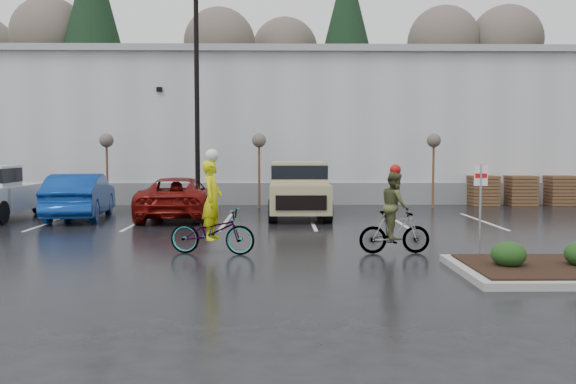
{
  "coord_description": "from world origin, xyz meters",
  "views": [
    {
      "loc": [
        -0.64,
        -13.11,
        2.54
      ],
      "look_at": [
        -0.39,
        4.34,
        1.3
      ],
      "focal_mm": 38.0,
      "sensor_mm": 36.0,
      "label": 1
    }
  ],
  "objects_px": {
    "car_red": "(178,198)",
    "suv_tan": "(299,189)",
    "cyclist_hivis": "(212,222)",
    "cyclist_olive": "(395,221)",
    "pallet_stack_b": "(520,190)",
    "car_blue": "(80,196)",
    "sapling_west": "(107,144)",
    "sapling_east": "(434,144)",
    "sapling_mid": "(259,144)",
    "fire_lane_sign": "(480,200)",
    "pallet_stack_a": "(483,190)",
    "pallet_stack_c": "(560,190)",
    "lamppost": "(197,71)"
  },
  "relations": [
    {
      "from": "fire_lane_sign",
      "to": "cyclist_hivis",
      "type": "distance_m",
      "value": 6.22
    },
    {
      "from": "lamppost",
      "to": "car_red",
      "type": "relative_size",
      "value": 1.71
    },
    {
      "from": "lamppost",
      "to": "sapling_mid",
      "type": "relative_size",
      "value": 2.88
    },
    {
      "from": "sapling_mid",
      "to": "pallet_stack_c",
      "type": "bearing_deg",
      "value": 4.24
    },
    {
      "from": "sapling_mid",
      "to": "cyclist_hivis",
      "type": "bearing_deg",
      "value": -93.75
    },
    {
      "from": "sapling_east",
      "to": "fire_lane_sign",
      "type": "relative_size",
      "value": 1.45
    },
    {
      "from": "lamppost",
      "to": "pallet_stack_c",
      "type": "height_order",
      "value": "lamppost"
    },
    {
      "from": "lamppost",
      "to": "cyclist_hivis",
      "type": "relative_size",
      "value": 3.64
    },
    {
      "from": "car_red",
      "to": "cyclist_hivis",
      "type": "bearing_deg",
      "value": 103.29
    },
    {
      "from": "sapling_west",
      "to": "fire_lane_sign",
      "type": "xyz_separation_m",
      "value": [
        11.8,
        -12.8,
        -1.32
      ]
    },
    {
      "from": "sapling_east",
      "to": "car_red",
      "type": "xyz_separation_m",
      "value": [
        -10.34,
        -3.8,
        -1.98
      ]
    },
    {
      "from": "sapling_mid",
      "to": "pallet_stack_a",
      "type": "distance_m",
      "value": 10.26
    },
    {
      "from": "lamppost",
      "to": "cyclist_olive",
      "type": "relative_size",
      "value": 4.25
    },
    {
      "from": "fire_lane_sign",
      "to": "cyclist_hivis",
      "type": "height_order",
      "value": "cyclist_hivis"
    },
    {
      "from": "car_red",
      "to": "suv_tan",
      "type": "height_order",
      "value": "suv_tan"
    },
    {
      "from": "sapling_mid",
      "to": "car_blue",
      "type": "distance_m",
      "value": 7.72
    },
    {
      "from": "car_blue",
      "to": "pallet_stack_b",
      "type": "bearing_deg",
      "value": -171.4
    },
    {
      "from": "pallet_stack_b",
      "to": "car_blue",
      "type": "height_order",
      "value": "car_blue"
    },
    {
      "from": "sapling_west",
      "to": "car_blue",
      "type": "xyz_separation_m",
      "value": [
        0.1,
        -3.89,
        -1.9
      ]
    },
    {
      "from": "sapling_mid",
      "to": "car_red",
      "type": "xyz_separation_m",
      "value": [
        -2.84,
        -3.8,
        -1.98
      ]
    },
    {
      "from": "pallet_stack_b",
      "to": "car_red",
      "type": "height_order",
      "value": "car_red"
    },
    {
      "from": "sapling_mid",
      "to": "fire_lane_sign",
      "type": "distance_m",
      "value": 13.92
    },
    {
      "from": "pallet_stack_c",
      "to": "cyclist_olive",
      "type": "xyz_separation_m",
      "value": [
        -9.84,
        -12.5,
        0.12
      ]
    },
    {
      "from": "car_blue",
      "to": "car_red",
      "type": "distance_m",
      "value": 3.56
    },
    {
      "from": "car_blue",
      "to": "suv_tan",
      "type": "distance_m",
      "value": 8.0
    },
    {
      "from": "cyclist_hivis",
      "to": "cyclist_olive",
      "type": "bearing_deg",
      "value": -79.28
    },
    {
      "from": "sapling_mid",
      "to": "car_blue",
      "type": "relative_size",
      "value": 0.64
    },
    {
      "from": "sapling_west",
      "to": "lamppost",
      "type": "bearing_deg",
      "value": -14.04
    },
    {
      "from": "suv_tan",
      "to": "cyclist_hivis",
      "type": "height_order",
      "value": "cyclist_hivis"
    },
    {
      "from": "sapling_west",
      "to": "pallet_stack_b",
      "type": "xyz_separation_m",
      "value": [
        18.2,
        1.0,
        -2.05
      ]
    },
    {
      "from": "cyclist_hivis",
      "to": "suv_tan",
      "type": "bearing_deg",
      "value": -5.56
    },
    {
      "from": "car_blue",
      "to": "suv_tan",
      "type": "height_order",
      "value": "suv_tan"
    },
    {
      "from": "sapling_east",
      "to": "pallet_stack_c",
      "type": "height_order",
      "value": "sapling_east"
    },
    {
      "from": "lamppost",
      "to": "fire_lane_sign",
      "type": "relative_size",
      "value": 4.19
    },
    {
      "from": "fire_lane_sign",
      "to": "sapling_east",
      "type": "bearing_deg",
      "value": 80.25
    },
    {
      "from": "cyclist_hivis",
      "to": "lamppost",
      "type": "bearing_deg",
      "value": 20.16
    },
    {
      "from": "fire_lane_sign",
      "to": "suv_tan",
      "type": "distance_m",
      "value": 10.04
    },
    {
      "from": "cyclist_olive",
      "to": "pallet_stack_a",
      "type": "bearing_deg",
      "value": -30.24
    },
    {
      "from": "sapling_east",
      "to": "pallet_stack_b",
      "type": "relative_size",
      "value": 2.37
    },
    {
      "from": "car_red",
      "to": "lamppost",
      "type": "bearing_deg",
      "value": -98.83
    },
    {
      "from": "sapling_east",
      "to": "pallet_stack_b",
      "type": "distance_m",
      "value": 4.78
    },
    {
      "from": "pallet_stack_b",
      "to": "suv_tan",
      "type": "xyz_separation_m",
      "value": [
        -10.11,
        -4.48,
        0.35
      ]
    },
    {
      "from": "pallet_stack_c",
      "to": "suv_tan",
      "type": "relative_size",
      "value": 0.26
    },
    {
      "from": "fire_lane_sign",
      "to": "cyclist_olive",
      "type": "bearing_deg",
      "value": 141.61
    },
    {
      "from": "sapling_west",
      "to": "fire_lane_sign",
      "type": "distance_m",
      "value": 17.46
    },
    {
      "from": "cyclist_olive",
      "to": "sapling_west",
      "type": "bearing_deg",
      "value": 38.11
    },
    {
      "from": "sapling_east",
      "to": "cyclist_olive",
      "type": "bearing_deg",
      "value": -108.47
    },
    {
      "from": "cyclist_olive",
      "to": "car_blue",
      "type": "bearing_deg",
      "value": 49.54
    },
    {
      "from": "pallet_stack_b",
      "to": "cyclist_hivis",
      "type": "relative_size",
      "value": 0.53
    },
    {
      "from": "sapling_mid",
      "to": "cyclist_hivis",
      "type": "relative_size",
      "value": 1.26
    }
  ]
}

